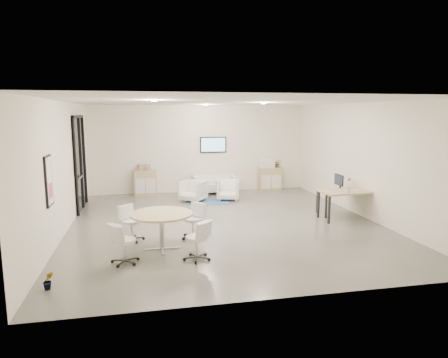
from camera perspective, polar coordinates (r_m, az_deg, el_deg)
room_shell at (r=10.44m, az=0.03°, el=2.18°), size 9.60×10.60×4.80m
glass_door at (r=12.86m, az=-19.89°, el=2.55°), size 0.09×1.90×2.85m
artwork at (r=8.85m, az=-23.73°, el=-0.27°), size 0.05×0.54×1.04m
wall_tv at (r=14.88m, az=-1.56°, el=4.92°), size 0.98×0.06×0.58m
ceiling_spots at (r=11.14m, az=-1.87°, el=10.78°), size 3.14×4.14×0.03m
sideboard_left at (r=14.62m, az=-11.17°, el=-0.49°), size 0.80×0.41×0.90m
sideboard_right at (r=15.37m, az=6.56°, el=0.04°), size 0.86×0.42×0.86m
books at (r=14.54m, az=-11.40°, el=1.68°), size 0.46×0.14×0.22m
printer at (r=15.25m, az=6.08°, el=2.26°), size 0.55×0.47×0.36m
loveseat at (r=14.71m, az=-1.40°, el=-0.77°), size 1.57×0.81×0.58m
blue_rug at (r=13.32m, az=-2.25°, el=-3.21°), size 1.55×1.20×0.01m
armchair_left at (r=13.32m, az=-4.45°, el=-1.57°), size 1.01×1.00×0.77m
armchair_right at (r=13.52m, az=0.60°, el=-1.42°), size 0.88×0.84×0.75m
desk_rear at (r=12.01m, az=16.56°, el=-1.88°), size 1.43×0.81×0.72m
desk_front at (r=11.51m, az=17.32°, el=-2.01°), size 1.60×0.89×0.80m
monitor at (r=12.07m, az=16.13°, el=-0.32°), size 0.20×0.50×0.44m
round_table at (r=8.64m, az=-8.92°, el=-5.35°), size 1.33×1.33×0.81m
meeting_chairs at (r=8.73m, az=-8.86°, el=-7.36°), size 2.32×2.32×0.82m
plant_cabinet at (r=15.41m, az=7.66°, el=2.10°), size 0.28×0.30×0.23m
plant_floor at (r=7.48m, az=-23.78°, el=-13.75°), size 0.26×0.35×0.14m
cup at (r=11.26m, az=17.35°, el=-1.50°), size 0.14×0.12×0.13m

